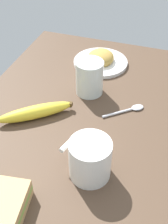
% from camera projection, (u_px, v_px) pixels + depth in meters
% --- Properties ---
extents(tabletop, '(0.90, 0.64, 0.02)m').
position_uv_depth(tabletop, '(84.00, 123.00, 0.79)').
color(tabletop, '#4C3828').
rests_on(tabletop, ground).
extents(plate_of_food, '(0.18, 0.18, 0.05)m').
position_uv_depth(plate_of_food, '(101.00, 60.00, 0.98)').
color(plate_of_food, white).
rests_on(plate_of_food, tabletop).
extents(coffee_mug_black, '(0.09, 0.12, 0.09)m').
position_uv_depth(coffee_mug_black, '(90.00, 159.00, 0.62)').
color(coffee_mug_black, white).
rests_on(coffee_mug_black, tabletop).
extents(glass_of_milk, '(0.08, 0.08, 0.10)m').
position_uv_depth(glass_of_milk, '(89.00, 79.00, 0.85)').
color(glass_of_milk, silver).
rests_on(glass_of_milk, tabletop).
extents(banana, '(0.16, 0.18, 0.04)m').
position_uv_depth(banana, '(35.00, 112.00, 0.78)').
color(banana, yellow).
rests_on(banana, tabletop).
extents(spoon, '(0.09, 0.11, 0.01)m').
position_uv_depth(spoon, '(130.00, 110.00, 0.81)').
color(spoon, silver).
rests_on(spoon, tabletop).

